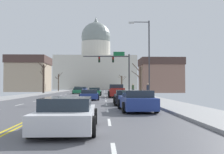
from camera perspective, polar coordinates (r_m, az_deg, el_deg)
ground at (r=30.40m, az=-8.01°, el=-4.71°), size 20.00×180.00×0.20m
signal_gantry at (r=45.09m, az=0.94°, el=2.82°), size 7.91×0.41×7.15m
street_lamp_right at (r=29.16m, az=7.42°, el=5.19°), size 2.28×0.24×8.46m
capitol_building at (r=113.80m, az=-3.48°, el=2.49°), size 32.96×20.32×31.03m
sedan_near_00 at (r=41.56m, az=-3.72°, el=-3.19°), size 2.12×4.33×1.24m
pickup_truck_near_01 at (r=35.73m, az=0.95°, el=-3.11°), size 2.26×5.77×1.71m
sedan_near_02 at (r=29.10m, az=-4.87°, el=-3.83°), size 2.21×4.39×1.10m
sedan_near_03 at (r=22.03m, az=2.95°, el=-4.40°), size 2.05×4.48×1.17m
sedan_near_04 at (r=16.39m, az=5.28°, el=-5.14°), size 2.16×4.64×1.26m
sedan_near_05 at (r=9.46m, az=-9.60°, el=-7.94°), size 2.09×4.33×1.14m
sedan_oncoming_00 at (r=51.07m, az=-7.29°, el=-2.95°), size 2.09×4.64×1.19m
sedan_oncoming_01 at (r=62.23m, az=-6.29°, el=-2.71°), size 2.09×4.27×1.25m
sedan_oncoming_02 at (r=73.82m, az=-5.89°, el=-2.60°), size 2.05×4.65×1.17m
sedan_oncoming_03 at (r=84.13m, az=-7.48°, el=-2.49°), size 2.02×4.31×1.21m
flank_building_00 at (r=71.81m, az=-17.32°, el=0.65°), size 9.90×10.26×9.02m
flank_building_01 at (r=60.01m, az=10.35°, el=0.36°), size 9.18×7.56×7.55m
bare_tree_00 at (r=72.98m, az=2.09°, el=-1.28°), size 2.26×1.79×4.38m
bare_tree_01 at (r=52.72m, az=-14.48°, el=-0.09°), size 1.79×2.46×6.21m
bare_tree_02 at (r=38.38m, az=6.09°, el=-0.54°), size 1.87×1.53×4.69m
bare_tree_03 at (r=70.43m, az=-11.40°, el=-0.98°), size 1.84×2.30×4.91m
pedestrian_00 at (r=31.25m, az=7.71°, el=-2.70°), size 0.35×0.34×1.68m
pedestrian_01 at (r=40.10m, az=4.51°, el=-2.51°), size 0.35×0.34×1.69m
bicycle_parked at (r=33.98m, az=6.60°, el=-3.62°), size 0.12×1.77×0.85m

